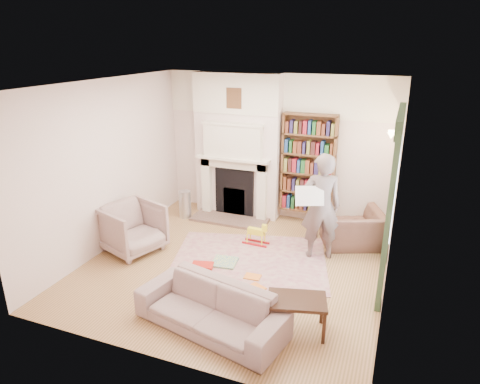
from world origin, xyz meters
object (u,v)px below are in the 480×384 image
at_px(sofa, 211,308).
at_px(rocking_horse, 256,234).
at_px(armchair_left, 133,228).
at_px(coffee_table, 296,315).
at_px(armchair_reading, 352,228).
at_px(bookcase, 308,164).
at_px(man_reading, 321,207).
at_px(paraffin_heater, 185,204).

distance_m(sofa, rocking_horse, 2.37).
height_order(armchair_left, coffee_table, armchair_left).
bearing_deg(sofa, coffee_table, 30.36).
distance_m(armchair_reading, rocking_horse, 1.65).
bearing_deg(bookcase, man_reading, -68.79).
xyz_separation_m(armchair_reading, armchair_left, (-3.39, -1.52, 0.09)).
bearing_deg(bookcase, sofa, -95.33).
bearing_deg(coffee_table, man_reading, 79.37).
xyz_separation_m(sofa, paraffin_heater, (-1.96, 3.01, -0.00)).
xyz_separation_m(armchair_left, man_reading, (2.94, 0.92, 0.47)).
distance_m(man_reading, rocking_horse, 1.28).
relative_size(coffee_table, paraffin_heater, 1.27).
height_order(coffee_table, rocking_horse, coffee_table).
xyz_separation_m(paraffin_heater, rocking_horse, (1.73, -0.65, -0.07)).
bearing_deg(sofa, armchair_left, 158.64).
xyz_separation_m(coffee_table, rocking_horse, (-1.23, 2.04, -0.02)).
distance_m(armchair_reading, sofa, 3.21).
height_order(bookcase, armchair_left, bookcase).
distance_m(armchair_left, paraffin_heater, 1.61).
xyz_separation_m(armchair_left, sofa, (2.08, -1.41, -0.13)).
height_order(armchair_reading, man_reading, man_reading).
bearing_deg(sofa, bookcase, 97.38).
xyz_separation_m(sofa, rocking_horse, (-0.23, 2.36, -0.08)).
height_order(bookcase, rocking_horse, bookcase).
height_order(man_reading, paraffin_heater, man_reading).
bearing_deg(rocking_horse, sofa, -81.51).
distance_m(man_reading, paraffin_heater, 2.96).
bearing_deg(armchair_left, bookcase, -27.46).
xyz_separation_m(man_reading, paraffin_heater, (-2.82, 0.68, -0.60)).
relative_size(man_reading, rocking_horse, 3.83).
distance_m(armchair_reading, armchair_left, 3.72).
bearing_deg(rocking_horse, armchair_left, -149.90).
bearing_deg(armchair_left, sofa, -104.40).
height_order(bookcase, sofa, bookcase).
bearing_deg(armchair_reading, sofa, 43.62).
distance_m(coffee_table, rocking_horse, 2.38).
relative_size(man_reading, coffee_table, 2.50).
xyz_separation_m(sofa, coffee_table, (0.99, 0.32, -0.05)).
bearing_deg(man_reading, armchair_reading, -149.07).
relative_size(armchair_reading, armchair_left, 1.10).
distance_m(bookcase, man_reading, 1.46).
relative_size(bookcase, armchair_reading, 1.88).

